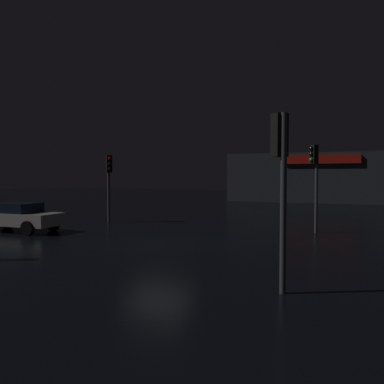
{
  "coord_description": "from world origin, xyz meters",
  "views": [
    {
      "loc": [
        7.4,
        -14.0,
        2.69
      ],
      "look_at": [
        0.48,
        2.28,
        1.98
      ],
      "focal_mm": 37.38,
      "sensor_mm": 36.0,
      "label": 1
    }
  ],
  "objects_px": {
    "store_building": "(324,178)",
    "traffic_signal_cross_left": "(109,176)",
    "traffic_signal_main": "(315,170)",
    "car_far": "(17,216)",
    "traffic_signal_opposite": "(281,165)"
  },
  "relations": [
    {
      "from": "store_building",
      "to": "traffic_signal_cross_left",
      "type": "distance_m",
      "value": 27.22
    },
    {
      "from": "traffic_signal_cross_left",
      "to": "traffic_signal_main",
      "type": "bearing_deg",
      "value": 0.97
    },
    {
      "from": "traffic_signal_cross_left",
      "to": "car_far",
      "type": "height_order",
      "value": "traffic_signal_cross_left"
    },
    {
      "from": "car_far",
      "to": "traffic_signal_cross_left",
      "type": "bearing_deg",
      "value": 69.22
    },
    {
      "from": "traffic_signal_opposite",
      "to": "car_far",
      "type": "relative_size",
      "value": 0.91
    },
    {
      "from": "store_building",
      "to": "car_far",
      "type": "bearing_deg",
      "value": -111.05
    },
    {
      "from": "traffic_signal_cross_left",
      "to": "car_far",
      "type": "bearing_deg",
      "value": -110.78
    },
    {
      "from": "store_building",
      "to": "traffic_signal_opposite",
      "type": "distance_m",
      "value": 35.64
    },
    {
      "from": "traffic_signal_main",
      "to": "car_far",
      "type": "relative_size",
      "value": 0.92
    },
    {
      "from": "car_far",
      "to": "store_building",
      "type": "bearing_deg",
      "value": 68.95
    },
    {
      "from": "traffic_signal_opposite",
      "to": "traffic_signal_cross_left",
      "type": "height_order",
      "value": "traffic_signal_opposite"
    },
    {
      "from": "car_far",
      "to": "traffic_signal_main",
      "type": "bearing_deg",
      "value": 21.25
    },
    {
      "from": "store_building",
      "to": "traffic_signal_opposite",
      "type": "height_order",
      "value": "store_building"
    },
    {
      "from": "traffic_signal_opposite",
      "to": "traffic_signal_main",
      "type": "bearing_deg",
      "value": 91.83
    },
    {
      "from": "traffic_signal_opposite",
      "to": "car_far",
      "type": "distance_m",
      "value": 14.77
    }
  ]
}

